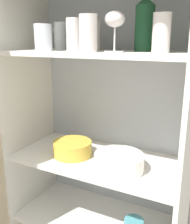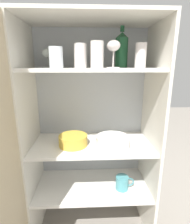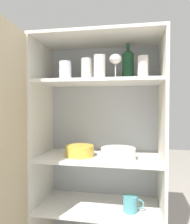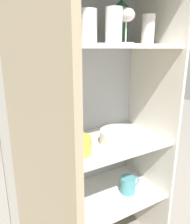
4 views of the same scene
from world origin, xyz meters
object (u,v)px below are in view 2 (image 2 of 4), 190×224
wine_bottle (122,50)px  plate_stack_white (113,142)px  mixing_bowl_large (73,140)px  coffee_mug_primary (122,183)px

wine_bottle → plate_stack_white: bearing=-118.5°
wine_bottle → mixing_bowl_large: wine_bottle is taller
mixing_bowl_large → coffee_mug_primary: 0.47m
wine_bottle → mixing_bowl_large: (-0.31, -0.06, -0.57)m
plate_stack_white → wine_bottle: bearing=61.5°
plate_stack_white → mixing_bowl_large: 0.26m
wine_bottle → plate_stack_white: (-0.05, -0.10, -0.57)m
plate_stack_white → mixing_bowl_large: plate_stack_white is taller
coffee_mug_primary → mixing_bowl_large: bearing=175.9°
wine_bottle → plate_stack_white: wine_bottle is taller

